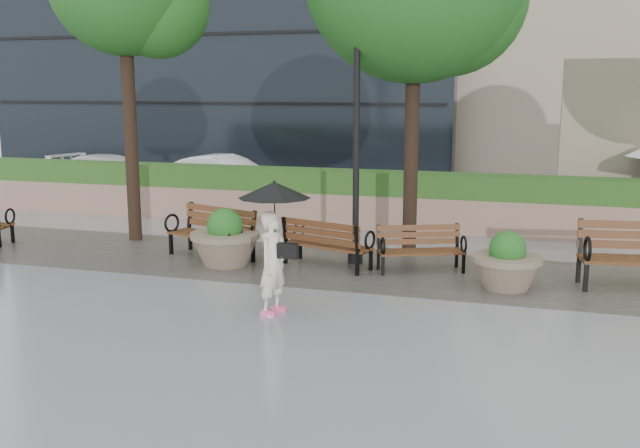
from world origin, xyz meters
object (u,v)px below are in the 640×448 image
(planter_right, at_px, (507,267))
(car_right, at_px, (226,177))
(planter_left, at_px, (225,243))
(bench_1, at_px, (211,244))
(bench_3, at_px, (421,258))
(lamppost, at_px, (356,160))
(bench_2, at_px, (327,253))
(car_left, at_px, (111,175))
(pedestrian, at_px, (274,235))

(planter_right, relative_size, car_right, 0.29)
(planter_left, bearing_deg, bench_1, 138.89)
(planter_left, relative_size, car_right, 0.33)
(bench_3, height_order, car_right, car_right)
(planter_left, distance_m, lamppost, 2.89)
(bench_2, bearing_deg, car_left, -19.74)
(planter_left, bearing_deg, planter_right, -1.61)
(bench_1, xyz_separation_m, car_right, (-2.89, 7.12, 0.36))
(bench_3, height_order, planter_right, planter_right)
(bench_2, height_order, pedestrian, pedestrian)
(planter_right, bearing_deg, pedestrian, -144.07)
(bench_1, xyz_separation_m, bench_3, (4.07, 0.14, -0.05))
(lamppost, bearing_deg, bench_2, -133.17)
(bench_3, distance_m, pedestrian, 3.61)
(bench_3, relative_size, car_right, 0.41)
(car_left, xyz_separation_m, pedestrian, (9.16, -9.93, 0.57))
(bench_3, xyz_separation_m, planter_left, (-3.58, -0.58, 0.18))
(car_left, bearing_deg, planter_right, -109.45)
(bench_3, bearing_deg, pedestrian, -141.60)
(car_left, relative_size, pedestrian, 2.17)
(lamppost, relative_size, car_right, 1.12)
(bench_1, relative_size, car_left, 0.46)
(car_left, xyz_separation_m, car_right, (3.88, 0.10, 0.04))
(bench_1, bearing_deg, lamppost, 29.10)
(bench_3, bearing_deg, car_left, 124.82)
(planter_right, height_order, car_left, car_left)
(planter_left, xyz_separation_m, planter_right, (5.11, -0.14, -0.04))
(lamppost, bearing_deg, bench_1, -171.39)
(bench_2, bearing_deg, bench_3, -156.20)
(car_left, bearing_deg, car_right, -76.49)
(planter_right, distance_m, car_left, 14.53)
(car_left, distance_m, pedestrian, 13.53)
(planter_left, bearing_deg, bench_2, 12.17)
(bench_1, distance_m, car_right, 7.69)
(bench_3, bearing_deg, lamppost, 144.98)
(bench_2, distance_m, bench_3, 1.72)
(planter_left, relative_size, lamppost, 0.29)
(bench_1, relative_size, car_right, 0.49)
(car_left, bearing_deg, bench_2, -115.59)
(lamppost, xyz_separation_m, pedestrian, (-0.39, -3.33, -0.79))
(lamppost, height_order, pedestrian, lamppost)
(bench_3, height_order, car_left, car_left)
(planter_right, distance_m, lamppost, 3.39)
(bench_2, bearing_deg, lamppost, -115.21)
(planter_right, relative_size, pedestrian, 0.60)
(bench_2, relative_size, bench_3, 1.09)
(bench_2, xyz_separation_m, car_left, (-9.13, 7.06, 0.35))
(planter_left, relative_size, planter_right, 1.11)
(planter_right, bearing_deg, car_left, 148.44)
(bench_2, distance_m, pedestrian, 3.02)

